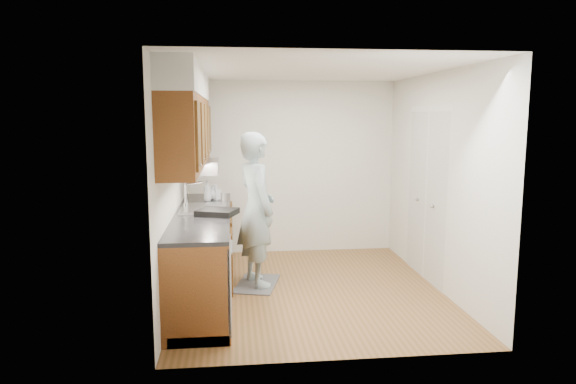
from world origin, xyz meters
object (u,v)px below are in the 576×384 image
Objects in this scene: person at (256,199)px; soap_bottle_b at (216,192)px; dish_rack at (217,212)px; soap_bottle_c at (213,192)px; soap_bottle_a at (207,190)px; steel_can at (224,198)px.

soap_bottle_b is at bearing 18.71° from person.
soap_bottle_b is 1.06m from dish_rack.
dish_rack is (0.08, -1.07, -0.06)m from soap_bottle_c.
soap_bottle_c is 1.08m from dish_rack.
soap_bottle_b is (-0.48, 0.63, 0.00)m from person.
person is at bearing -50.75° from soap_bottle_c.
soap_bottle_a is 1.36× the size of soap_bottle_c.
soap_bottle_a reaches higher than steel_can.
person is at bearing -52.57° from soap_bottle_b.
soap_bottle_b is 1.51× the size of steel_can.
soap_bottle_a is 0.29m from steel_can.
steel_can is (0.20, -0.20, -0.06)m from soap_bottle_a.
person reaches higher than soap_bottle_b.
soap_bottle_a is 1.98× the size of steel_can.
soap_bottle_c reaches higher than dish_rack.
soap_bottle_b is (0.11, 0.08, -0.03)m from soap_bottle_a.
steel_can is (0.14, -0.30, -0.03)m from soap_bottle_c.
soap_bottle_b reaches higher than soap_bottle_c.
person is 0.52m from steel_can.
steel_can is at bearing -71.17° from soap_bottle_b.
soap_bottle_b is 0.04m from soap_bottle_c.
person is 10.39× the size of soap_bottle_b.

